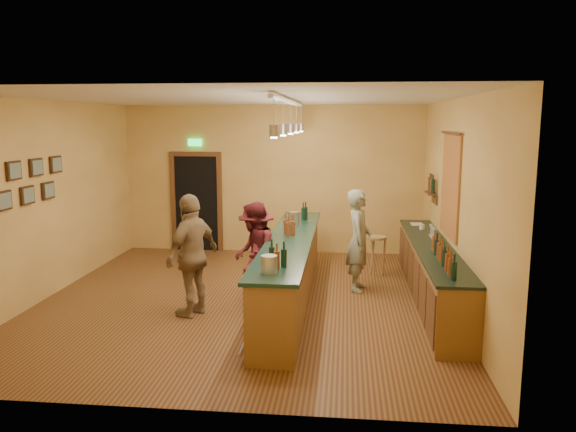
# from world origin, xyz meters

# --- Properties ---
(floor) EXTENTS (7.00, 7.00, 0.00)m
(floor) POSITION_xyz_m (0.00, 0.00, 0.00)
(floor) COLOR #532617
(floor) RESTS_ON ground
(ceiling) EXTENTS (6.50, 7.00, 0.02)m
(ceiling) POSITION_xyz_m (0.00, 0.00, 3.20)
(ceiling) COLOR silver
(ceiling) RESTS_ON wall_back
(wall_back) EXTENTS (6.50, 0.02, 3.20)m
(wall_back) POSITION_xyz_m (0.00, 3.50, 1.60)
(wall_back) COLOR #B38C43
(wall_back) RESTS_ON floor
(wall_front) EXTENTS (6.50, 0.02, 3.20)m
(wall_front) POSITION_xyz_m (0.00, -3.50, 1.60)
(wall_front) COLOR #B38C43
(wall_front) RESTS_ON floor
(wall_left) EXTENTS (0.02, 7.00, 3.20)m
(wall_left) POSITION_xyz_m (-3.25, 0.00, 1.60)
(wall_left) COLOR #B38C43
(wall_left) RESTS_ON floor
(wall_right) EXTENTS (0.02, 7.00, 3.20)m
(wall_right) POSITION_xyz_m (3.25, 0.00, 1.60)
(wall_right) COLOR #B38C43
(wall_right) RESTS_ON floor
(doorway) EXTENTS (1.15, 0.09, 2.48)m
(doorway) POSITION_xyz_m (-1.70, 3.47, 1.13)
(doorway) COLOR black
(doorway) RESTS_ON wall_back
(tapestry) EXTENTS (0.03, 1.40, 1.60)m
(tapestry) POSITION_xyz_m (3.23, 0.40, 1.85)
(tapestry) COLOR #A33720
(tapestry) RESTS_ON wall_right
(bottle_shelf) EXTENTS (0.17, 0.55, 0.54)m
(bottle_shelf) POSITION_xyz_m (3.17, 1.90, 1.67)
(bottle_shelf) COLOR #533219
(bottle_shelf) RESTS_ON wall_right
(picture_grid) EXTENTS (0.06, 2.20, 0.70)m
(picture_grid) POSITION_xyz_m (-3.21, -0.75, 1.95)
(picture_grid) COLOR #382111
(picture_grid) RESTS_ON wall_left
(back_counter) EXTENTS (0.60, 4.55, 1.27)m
(back_counter) POSITION_xyz_m (2.97, 0.18, 0.49)
(back_counter) COLOR brown
(back_counter) RESTS_ON floor
(tasting_bar) EXTENTS (0.73, 5.10, 1.38)m
(tasting_bar) POSITION_xyz_m (0.74, -0.00, 0.61)
(tasting_bar) COLOR brown
(tasting_bar) RESTS_ON floor
(pendant_track) EXTENTS (0.11, 4.60, 0.50)m
(pendant_track) POSITION_xyz_m (0.74, -0.00, 2.98)
(pendant_track) COLOR silver
(pendant_track) RESTS_ON ceiling
(bartender) EXTENTS (0.46, 0.66, 1.74)m
(bartender) POSITION_xyz_m (1.83, 0.77, 0.87)
(bartender) COLOR gray
(bartender) RESTS_ON floor
(customer_a) EXTENTS (0.71, 0.86, 1.63)m
(customer_a) POSITION_xyz_m (0.19, -0.17, 0.82)
(customer_a) COLOR #59191E
(customer_a) RESTS_ON floor
(customer_b) EXTENTS (0.84, 1.16, 1.82)m
(customer_b) POSITION_xyz_m (-0.64, -0.73, 0.91)
(customer_b) COLOR #997A51
(customer_b) RESTS_ON floor
(customer_c) EXTENTS (0.70, 1.07, 1.56)m
(customer_c) POSITION_xyz_m (0.19, 0.01, 0.78)
(customer_c) COLOR #59191E
(customer_c) RESTS_ON floor
(bar_stool) EXTENTS (0.36, 0.36, 0.75)m
(bar_stool) POSITION_xyz_m (2.19, 1.72, 0.60)
(bar_stool) COLOR olive
(bar_stool) RESTS_ON floor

